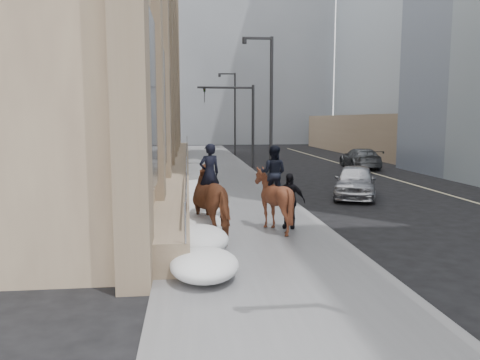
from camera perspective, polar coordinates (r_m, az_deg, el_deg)
name	(u,v)px	position (r m, az deg, el deg)	size (l,w,h in m)	color
ground	(255,255)	(12.44, 1.86, -9.13)	(140.00, 140.00, 0.00)	black
sidewalk	(225,193)	(22.14, -1.84, -1.65)	(5.00, 80.00, 0.12)	#5B5A5D
curb	(279,192)	(22.50, 4.83, -1.52)	(0.24, 80.00, 0.12)	slate
lane_line	(435,191)	(25.24, 22.67, -1.23)	(0.15, 70.00, 0.01)	#BFB78C
limestone_building	(131,36)	(32.41, -13.11, 16.73)	(6.10, 44.00, 18.00)	#90775E
bg_building_mid	(225,49)	(72.78, -1.86, 15.65)	(30.00, 12.00, 28.00)	slate
bg_building_far	(162,82)	(84.16, -9.46, 11.69)	(24.00, 12.00, 20.00)	gray
streetlight_mid	(268,100)	(26.20, 3.49, 9.66)	(1.71, 0.24, 8.00)	#2D2D30
streetlight_far	(233,109)	(46.03, -0.81, 8.69)	(1.71, 0.24, 8.00)	#2D2D30
traffic_signal	(240,113)	(34.01, 0.04, 8.18)	(4.10, 0.22, 6.00)	#2D2D30
snow_bank	(195,191)	(20.14, -5.45, -1.40)	(1.70, 18.10, 0.76)	silver
mounted_horse_left	(216,199)	(13.53, -2.90, -2.38)	(2.01, 2.77, 2.73)	#542B19
mounted_horse_right	(273,195)	(14.54, 4.02, -1.87)	(2.07, 2.18, 2.62)	#482314
pedestrian	(289,201)	(14.84, 5.98, -2.51)	(1.02, 0.43, 1.75)	black
car_silver	(355,181)	(21.88, 13.89, -0.14)	(1.78, 4.41, 1.50)	#AEAFB6
car_grey	(360,158)	(35.19, 14.45, 2.58)	(2.05, 5.03, 1.46)	#525559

